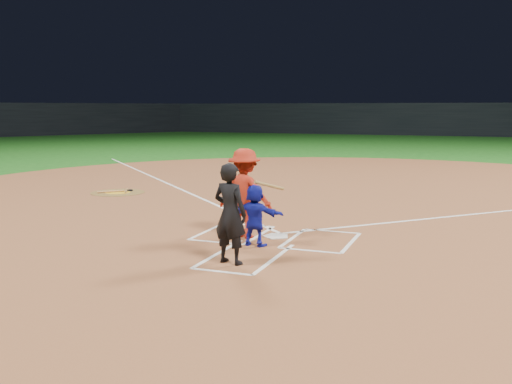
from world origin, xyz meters
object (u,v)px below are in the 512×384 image
(on_deck_circle, at_px, (118,193))
(umpire, at_px, (230,214))
(home_plate, at_px, (276,236))
(batter_at_plate, at_px, (245,193))
(catcher, at_px, (255,215))

(on_deck_circle, bearing_deg, umpire, -43.78)
(home_plate, relative_size, on_deck_circle, 0.35)
(on_deck_circle, relative_size, batter_at_plate, 0.92)
(umpire, bearing_deg, batter_at_plate, -62.59)
(home_plate, bearing_deg, umpire, 88.19)
(batter_at_plate, bearing_deg, on_deck_circle, 144.30)
(catcher, distance_m, batter_at_plate, 0.84)
(umpire, bearing_deg, on_deck_circle, -31.32)
(home_plate, distance_m, umpire, 2.42)
(home_plate, distance_m, catcher, 1.08)
(home_plate, height_order, umpire, umpire)
(on_deck_circle, xyz_separation_m, batter_at_plate, (6.16, -4.43, 0.92))
(catcher, bearing_deg, home_plate, -89.93)
(home_plate, relative_size, batter_at_plate, 0.32)
(on_deck_circle, distance_m, umpire, 9.31)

